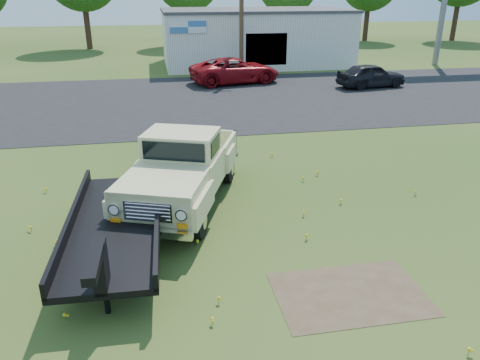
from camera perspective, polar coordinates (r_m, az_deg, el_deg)
name	(u,v)px	position (r m, az deg, el deg)	size (l,w,h in m)	color
ground	(248,230)	(11.98, 0.95, -6.14)	(140.00, 140.00, 0.00)	#2C4817
asphalt_lot	(193,100)	(26.02, -5.71, 9.68)	(90.00, 14.00, 0.02)	black
dirt_patch_a	(350,294)	(9.97, 13.24, -13.38)	(3.00, 2.00, 0.01)	#4C3928
dirt_patch_b	(164,183)	(14.94, -9.29, -0.39)	(2.20, 1.60, 0.01)	#4C3928
commercial_building	(255,37)	(38.33, 1.79, 17.08)	(14.20, 8.20, 4.15)	#B8B7B3
utility_pole_mid	(241,5)	(32.89, 0.18, 20.55)	(1.60, 0.30, 9.00)	#462E20
vintage_pickup_truck	(183,168)	(13.08, -7.02, 1.42)	(2.30, 5.90, 2.14)	tan
flatbed_trailer	(115,220)	(11.08, -14.98, -4.69)	(2.00, 6.01, 1.64)	black
red_pickup	(235,71)	(30.50, -0.60, 13.19)	(2.62, 5.67, 1.58)	maroon
dark_sedan	(371,76)	(30.27, 15.69, 12.16)	(1.69, 4.19, 1.43)	black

